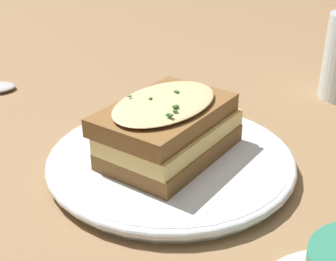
# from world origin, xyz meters

# --- Properties ---
(ground_plane) EXTENTS (2.40, 2.40, 0.00)m
(ground_plane) POSITION_xyz_m (0.00, 0.00, 0.00)
(ground_plane) COLOR olive
(dinner_plate) EXTENTS (0.26, 0.26, 0.02)m
(dinner_plate) POSITION_xyz_m (0.00, 0.03, 0.01)
(dinner_plate) COLOR white
(dinner_plate) RESTS_ON ground_plane
(sandwich) EXTENTS (0.14, 0.17, 0.06)m
(sandwich) POSITION_xyz_m (0.00, 0.03, 0.05)
(sandwich) COLOR brown
(sandwich) RESTS_ON dinner_plate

